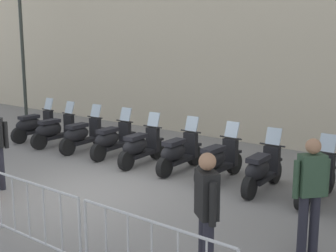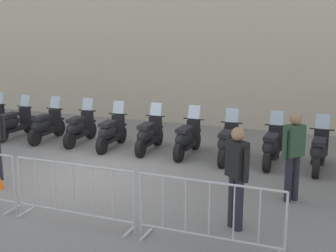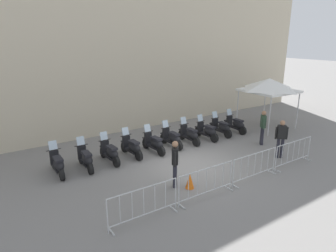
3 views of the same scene
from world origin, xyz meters
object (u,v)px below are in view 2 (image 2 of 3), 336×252
motorcycle_5 (148,135)px  motorcycle_7 (227,144)px  motorcycle_2 (45,126)px  officer_near_row_end (294,152)px  motorcycle_6 (187,139)px  barrier_segment_3 (209,215)px  officer_by_barriers (237,172)px  motorcycle_8 (272,147)px  motorcycle_1 (14,123)px  motorcycle_9 (319,152)px  motorcycle_4 (111,133)px  barrier_segment_2 (74,194)px  motorcycle_3 (79,128)px

motorcycle_5 → motorcycle_7: size_ratio=1.00×
motorcycle_2 → officer_near_row_end: officer_near_row_end is taller
motorcycle_5 → motorcycle_6: (1.08, 0.02, 0.00)m
barrier_segment_3 → officer_by_barriers: bearing=76.7°
motorcycle_8 → officer_by_barriers: (0.11, -3.73, 0.53)m
motorcycle_1 → barrier_segment_3: size_ratio=0.75×
motorcycle_9 → motorcycle_4: bearing=-177.3°
barrier_segment_3 → officer_near_row_end: size_ratio=1.33×
motorcycle_2 → officer_by_barriers: bearing=-27.7°
motorcycle_4 → barrier_segment_3: motorcycle_4 is taller
motorcycle_2 → motorcycle_4: 2.16m
motorcycle_1 → motorcycle_4: same height
motorcycle_6 → barrier_segment_2: motorcycle_6 is taller
motorcycle_8 → barrier_segment_3: size_ratio=0.75×
motorcycle_5 → barrier_segment_3: 5.45m
motorcycle_4 → motorcycle_6: bearing=4.6°
barrier_segment_3 → barrier_segment_2: bearing=-178.3°
motorcycle_6 → motorcycle_7: (1.09, -0.04, 0.00)m
motorcycle_2 → barrier_segment_3: size_ratio=0.75×
motorcycle_4 → motorcycle_5: 1.09m
motorcycle_8 → barrier_segment_3: bearing=-91.0°
motorcycle_2 → motorcycle_9: size_ratio=1.00×
motorcycle_1 → motorcycle_3: (2.16, 0.22, 0.00)m
motorcycle_1 → barrier_segment_2: size_ratio=0.75×
motorcycle_8 → officer_by_barriers: 3.77m
motorcycle_3 → motorcycle_7: same height
motorcycle_4 → motorcycle_8: (4.31, 0.25, 0.00)m
motorcycle_8 → officer_by_barriers: bearing=-88.3°
motorcycle_6 → motorcycle_9: same height
motorcycle_1 → officer_by_barriers: 8.39m
motorcycle_4 → motorcycle_8: size_ratio=1.00×
motorcycle_7 → motorcycle_9: size_ratio=1.00×
motorcycle_3 → barrier_segment_2: motorcycle_3 is taller
motorcycle_9 → barrier_segment_3: (-1.16, -4.55, 0.07)m
motorcycle_2 → motorcycle_9: 7.56m
motorcycle_5 → motorcycle_8: same height
motorcycle_5 → officer_near_row_end: bearing=-26.7°
motorcycle_4 → motorcycle_7: size_ratio=1.00×
motorcycle_6 → officer_by_barriers: 4.33m
motorcycle_3 → motorcycle_7: (4.32, 0.04, 0.00)m
motorcycle_2 → barrier_segment_2: 5.92m
motorcycle_3 → motorcycle_7: 4.32m
motorcycle_3 → officer_near_row_end: 6.51m
motorcycle_3 → motorcycle_5: 2.16m
motorcycle_2 → barrier_segment_2: bearing=-47.2°
motorcycle_3 → motorcycle_6: same height
barrier_segment_2 → officer_by_barriers: (2.57, 0.89, 0.45)m
motorcycle_7 → officer_by_barriers: officer_by_barriers is taller
motorcycle_1 → motorcycle_5: (4.32, 0.27, 0.00)m
motorcycle_7 → motorcycle_4: bearing=-177.6°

